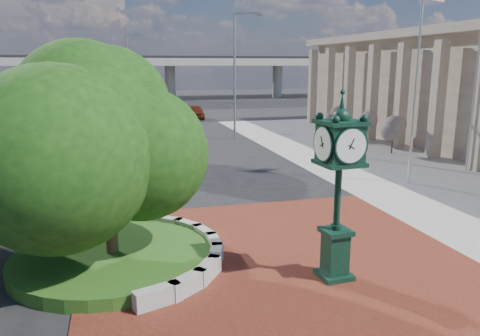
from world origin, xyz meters
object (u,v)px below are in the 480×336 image
(flagpole_b, at_px, (475,88))
(street_lamp_far, at_px, (130,69))
(flagpole_a, at_px, (416,79))
(street_lamp_near, at_px, (238,67))
(parked_car, at_px, (195,112))
(post_clock, at_px, (338,180))

(flagpole_b, relative_size, street_lamp_far, 0.98)
(flagpole_b, height_order, street_lamp_far, street_lamp_far)
(flagpole_a, height_order, flagpole_b, flagpole_a)
(street_lamp_near, bearing_deg, flagpole_b, -56.14)
(parked_car, bearing_deg, street_lamp_near, -82.97)
(post_clock, bearing_deg, flagpole_b, 38.40)
(post_clock, xyz_separation_m, parked_car, (2.95, 41.60, -2.14))
(post_clock, relative_size, flagpole_a, 0.51)
(flagpole_a, xyz_separation_m, street_lamp_far, (-12.63, 36.16, 0.18))
(parked_car, bearing_deg, post_clock, -90.28)
(flagpole_a, relative_size, street_lamp_far, 1.11)
(flagpole_b, xyz_separation_m, street_lamp_far, (-17.76, 34.32, 0.78))
(street_lamp_near, xyz_separation_m, street_lamp_far, (-7.80, 19.48, -0.35))
(parked_car, height_order, flagpole_b, flagpole_b)
(post_clock, xyz_separation_m, street_lamp_far, (-3.95, 45.26, 2.61))
(flagpole_a, bearing_deg, flagpole_b, 19.74)
(post_clock, bearing_deg, parked_car, 85.94)
(parked_car, height_order, street_lamp_near, street_lamp_near)
(parked_car, bearing_deg, flagpole_a, -76.24)
(street_lamp_far, bearing_deg, street_lamp_near, -68.17)
(post_clock, relative_size, flagpole_b, 0.57)
(post_clock, xyz_separation_m, flagpole_b, (13.81, 10.95, 1.83))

